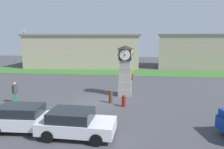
% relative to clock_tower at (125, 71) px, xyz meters
% --- Properties ---
extents(ground_plane, '(84.06, 84.06, 0.00)m').
position_rel_clock_tower_xyz_m(ground_plane, '(-2.13, -2.19, -2.27)').
color(ground_plane, '#424247').
extents(clock_tower, '(1.46, 1.53, 4.56)m').
position_rel_clock_tower_xyz_m(clock_tower, '(0.00, 0.00, 0.00)').
color(clock_tower, '#9E998F').
rests_on(clock_tower, ground_plane).
extents(bollard_near_tower, '(0.31, 0.31, 1.12)m').
position_rel_clock_tower_xyz_m(bollard_near_tower, '(-0.99, -2.45, -1.70)').
color(bollard_near_tower, brown).
rests_on(bollard_near_tower, ground_plane).
extents(bollard_mid_row, '(0.31, 0.31, 0.93)m').
position_rel_clock_tower_xyz_m(bollard_mid_row, '(0.14, -3.25, -1.80)').
color(bollard_mid_row, maroon).
rests_on(bollard_mid_row, ground_plane).
extents(car_near_tower, '(4.41, 2.00, 1.48)m').
position_rel_clock_tower_xyz_m(car_near_tower, '(-5.11, -8.37, -1.51)').
color(car_near_tower, silver).
rests_on(car_near_tower, ground_plane).
extents(car_by_building, '(4.11, 2.15, 1.44)m').
position_rel_clock_tower_xyz_m(car_by_building, '(-2.07, -8.67, -1.53)').
color(car_by_building, silver).
rests_on(car_by_building, ground_plane).
extents(pedestrian_crossing_lot, '(0.28, 0.42, 1.65)m').
position_rel_clock_tower_xyz_m(pedestrian_crossing_lot, '(0.44, 7.60, -1.33)').
color(pedestrian_crossing_lot, red).
rests_on(pedestrian_crossing_lot, ground_plane).
extents(pedestrian_by_cars, '(0.36, 0.46, 1.72)m').
position_rel_clock_tower_xyz_m(pedestrian_by_cars, '(-8.64, -3.44, -1.28)').
color(pedestrian_by_cars, '#338C4C').
rests_on(pedestrian_by_cars, ground_plane).
extents(street_lamp_near_road, '(0.50, 0.24, 6.46)m').
position_rel_clock_tower_xyz_m(street_lamp_near_road, '(-17.71, 14.91, 1.46)').
color(street_lamp_near_road, slate).
rests_on(street_lamp_near_road, ground_plane).
extents(warehouse_blue_far, '(20.57, 12.49, 5.74)m').
position_rel_clock_tower_xyz_m(warehouse_blue_far, '(-8.84, 20.65, 0.61)').
color(warehouse_blue_far, '#B7A88E').
rests_on(warehouse_blue_far, ground_plane).
extents(storefront_low_left, '(15.77, 9.05, 5.79)m').
position_rel_clock_tower_xyz_m(storefront_low_left, '(12.05, 19.88, 0.64)').
color(storefront_low_left, '#B7A88E').
rests_on(storefront_low_left, ground_plane).
extents(grass_verge_far, '(50.43, 6.23, 0.04)m').
position_rel_clock_tower_xyz_m(grass_verge_far, '(-0.27, 13.22, -2.25)').
color(grass_verge_far, '#386B2D').
rests_on(grass_verge_far, ground_plane).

